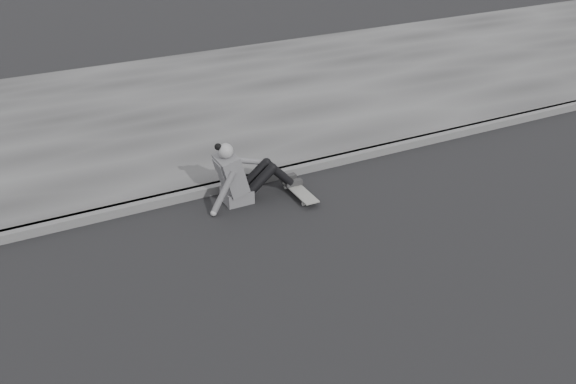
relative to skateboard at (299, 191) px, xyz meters
name	(u,v)px	position (x,y,z in m)	size (l,w,h in m)	color
ground	(456,248)	(1.05, -1.96, -0.07)	(80.00, 80.00, 0.00)	black
curb	(342,159)	(1.05, 0.62, -0.01)	(24.00, 0.16, 0.12)	#535353
sidewalk	(258,96)	(1.05, 3.64, -0.01)	(24.00, 6.00, 0.12)	#3D3D3D
skateboard	(299,191)	(0.00, 0.00, 0.00)	(0.20, 0.78, 0.09)	#979692
seated_woman	(241,176)	(-0.73, 0.25, 0.29)	(1.38, 0.46, 0.88)	#535255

